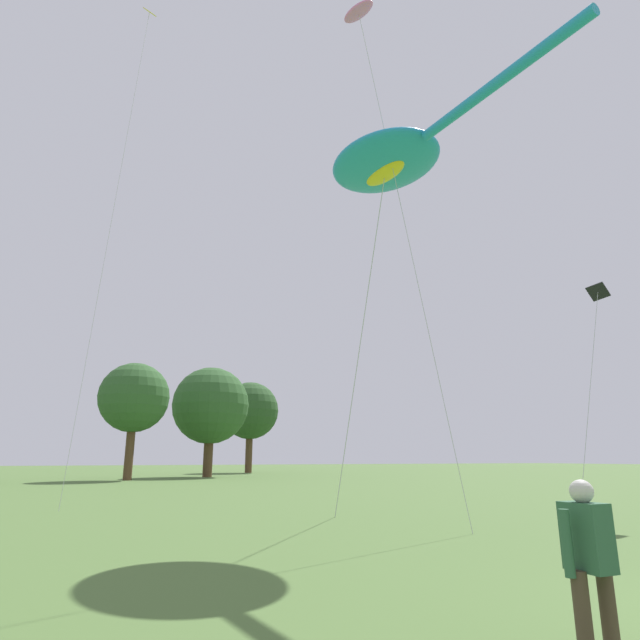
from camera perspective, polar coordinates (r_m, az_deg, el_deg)
big_show_kite at (r=17.66m, az=7.31°, el=16.51°), size 3.47×10.70×11.37m
person_navy_jacket at (r=6.01m, az=26.86°, el=-21.74°), size 0.60×0.43×1.67m
small_kite_box_yellow at (r=21.62m, az=27.52°, el=1.62°), size 3.11×0.79×8.02m
small_kite_streamer_purple at (r=20.75m, az=4.21°, el=29.78°), size 2.72×2.13×16.76m
small_kite_tiny_distant at (r=32.15m, az=-18.57°, el=25.14°), size 1.95×3.31×25.59m
tree_oak_left at (r=50.77m, az=-19.27°, el=-7.88°), size 6.15×6.15×10.18m
tree_pine_center at (r=72.39m, az=-7.48°, el=-9.62°), size 7.49×7.49×11.72m
tree_broad_distant at (r=57.25m, az=-11.62°, el=-8.97°), size 7.87×7.87×11.11m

